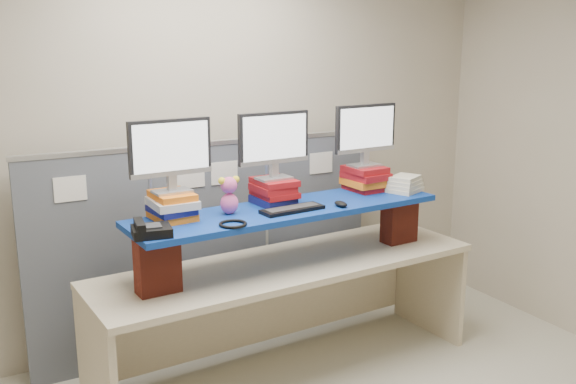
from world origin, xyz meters
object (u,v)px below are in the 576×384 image
monitor_center (274,141)px  keyboard (292,209)px  blue_board (288,210)px  monitor_left (171,151)px  desk (288,285)px  desk_phone (150,230)px  monitor_right (366,131)px

monitor_center → keyboard: bearing=-89.2°
blue_board → monitor_left: (-0.74, 0.08, 0.43)m
desk → monitor_center: size_ratio=5.27×
desk_phone → desk: bearing=20.0°
monitor_left → monitor_right: 1.45m
desk → keyboard: size_ratio=6.23×
monitor_right → monitor_center: bearing=-180.0°
blue_board → monitor_left: size_ratio=4.15×
monitor_center → keyboard: 0.46m
blue_board → desk: bearing=-93.2°
monitor_right → desk_phone: bearing=-171.6°
blue_board → desk_phone: 0.98m
monitor_center → monitor_right: monitor_right is taller
monitor_right → desk_phone: 1.75m
desk → monitor_left: (-0.74, 0.08, 0.94)m
keyboard → monitor_center: bearing=89.2°
keyboard → desk: bearing=71.6°
desk_phone → monitor_left: bearing=58.9°
desk → monitor_center: 0.95m
desk → blue_board: bearing=86.8°
keyboard → desk_phone: bearing=-179.7°
monitor_center → monitor_left: bearing=-180.0°
monitor_left → desk: bearing=-9.1°
monitor_right → keyboard: monitor_right is taller
monitor_left → blue_board: bearing=-9.1°
monitor_center → keyboard: (0.02, -0.22, -0.40)m
desk → desk_phone: (-0.96, -0.18, 0.56)m
monitor_right → monitor_left: bearing=-180.0°
blue_board → monitor_right: size_ratio=4.15×
desk → monitor_left: 1.20m
desk → monitor_right: size_ratio=5.27×
blue_board → monitor_right: bearing=9.4°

